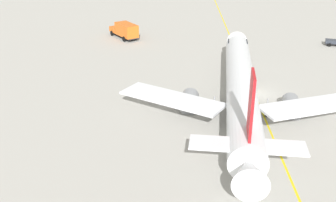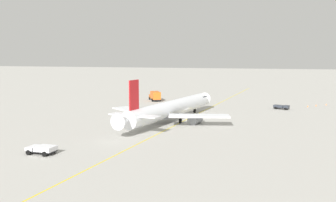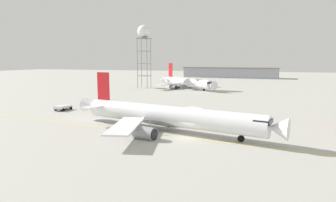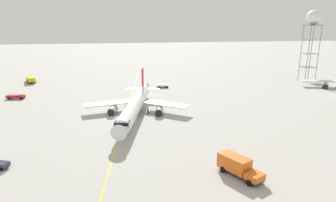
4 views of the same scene
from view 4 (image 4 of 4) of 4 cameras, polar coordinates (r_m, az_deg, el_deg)
The scene contains 8 objects.
ground_plane at distance 75.19m, azimuth -8.93°, elevation -3.92°, with size 600.00×600.00×0.00m, color #ADAAA3.
airliner_main at distance 79.24m, azimuth -6.37°, elevation -0.75°, with size 42.01×29.39×10.76m.
pushback_tug_truck at distance 112.67m, azimuth -1.14°, elevation 3.05°, with size 3.00×4.59×1.30m.
catering_truck_truck at distance 50.02m, azimuth 13.45°, elevation -12.18°, with size 8.26×5.94×3.10m.
ops_pickup_truck at distance 107.95m, azimuth -27.65°, elevation 0.78°, with size 2.90×6.00×1.41m.
fire_tender_truck at distance 135.73m, azimuth -25.26°, elevation 3.98°, with size 10.58×5.80×2.50m.
radar_tower at distance 138.82m, azimuth 26.61°, elevation 13.95°, with size 6.03×6.03×29.46m.
taxiway_centreline at distance 74.41m, azimuth -8.73°, elevation -4.12°, with size 167.24×22.13×0.01m.
Camera 4 is at (71.18, -1.18, 24.19)m, focal length 31.16 mm.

